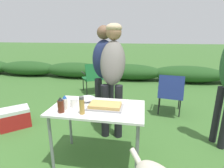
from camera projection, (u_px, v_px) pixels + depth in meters
ground_plane at (99, 159)px, 2.28m from camera, size 60.00×60.00×0.00m
shrub_hedge at (129, 72)px, 6.27m from camera, size 14.40×0.90×0.55m
folding_table at (98, 113)px, 2.10m from camera, size 1.10×0.64×0.74m
food_tray at (105, 106)px, 2.04m from camera, size 0.42×0.24×0.06m
plate_stack at (69, 101)px, 2.24m from camera, size 0.22×0.22×0.02m
mixing_bowl at (87, 99)px, 2.27m from camera, size 0.22×0.22×0.06m
paper_cup_stack at (74, 103)px, 2.07m from camera, size 0.08×0.08×0.10m
bbq_sauce_bottle at (61, 105)px, 1.92m from camera, size 0.07×0.07×0.18m
mayo_bottle at (65, 102)px, 2.01m from camera, size 0.06×0.06×0.17m
spice_jar at (82, 106)px, 1.88m from camera, size 0.06×0.06×0.20m
standing_person_in_dark_puffer at (113, 67)px, 2.64m from camera, size 0.41×0.53×1.74m
standing_person_in_navy_coat at (104, 67)px, 3.01m from camera, size 0.47×0.41×1.72m
camp_chair_green_behind_table at (93, 76)px, 4.77m from camera, size 0.71×0.75×0.83m
camp_chair_near_hedge at (170, 92)px, 3.47m from camera, size 0.55×0.65×0.83m
cooler_box at (15, 118)px, 3.05m from camera, size 0.57×0.56×0.34m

